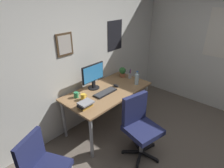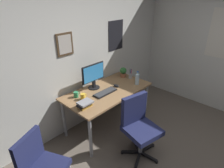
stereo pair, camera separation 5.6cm
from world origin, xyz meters
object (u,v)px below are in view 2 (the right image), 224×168
side_chair (41,164)px  book_stack_left (85,104)px  potted_plant (123,72)px  pen_cup (130,76)px  water_bottle (137,79)px  monitor (93,75)px  coffee_mug_near (76,94)px  keyboard (105,92)px  coffee_mug_far (83,96)px  office_chair (139,124)px  computer_mouse (116,86)px

side_chair → book_stack_left: bearing=15.9°
potted_plant → pen_cup: pen_cup is taller
water_bottle → book_stack_left: bearing=174.4°
monitor → coffee_mug_near: bearing=-175.1°
keyboard → potted_plant: potted_plant is taller
monitor → coffee_mug_near: (-0.41, -0.03, -0.19)m
water_bottle → side_chair: bearing=-176.0°
coffee_mug_far → book_stack_left: coffee_mug_far is taller
water_bottle → monitor: bearing=143.0°
water_bottle → coffee_mug_near: 1.12m
coffee_mug_near → potted_plant: size_ratio=0.58×
office_chair → computer_mouse: size_ratio=8.64×
side_chair → potted_plant: size_ratio=4.49×
monitor → coffee_mug_far: bearing=-155.7°
side_chair → monitor: (1.37, 0.61, 0.48)m
side_chair → monitor: 1.57m
water_bottle → potted_plant: (0.09, 0.40, -0.00)m
book_stack_left → computer_mouse: bearing=7.5°
potted_plant → monitor: bearing=174.8°
water_bottle → potted_plant: 0.41m
office_chair → monitor: (0.04, 1.01, 0.46)m
side_chair → computer_mouse: side_chair is taller
keyboard → coffee_mug_near: 0.48m
potted_plant → computer_mouse: bearing=-155.1°
keyboard → coffee_mug_near: coffee_mug_near is taller
side_chair → water_bottle: size_ratio=3.47×
monitor → coffee_mug_near: 0.45m
computer_mouse → water_bottle: 0.40m
monitor → water_bottle: bearing=-37.0°
pen_cup → book_stack_left: bearing=-173.3°
keyboard → computer_mouse: computer_mouse is taller
water_bottle → coffee_mug_near: (-1.03, 0.43, -0.06)m
water_bottle → computer_mouse: bearing=146.3°
coffee_mug_far → water_bottle: bearing=-16.7°
side_chair → computer_mouse: size_ratio=7.95×
coffee_mug_far → coffee_mug_near: bearing=102.6°
monitor → coffee_mug_far: (-0.38, -0.17, -0.19)m
monitor → book_stack_left: bearing=-144.0°
office_chair → side_chair: bearing=163.1°
coffee_mug_near → pen_cup: size_ratio=0.57×
side_chair → potted_plant: (2.08, 0.54, 0.35)m
side_chair → coffee_mug_near: (0.96, 0.57, 0.29)m
keyboard → computer_mouse: (0.30, 0.03, 0.01)m
keyboard → potted_plant: size_ratio=2.21×
potted_plant → book_stack_left: potted_plant is taller
coffee_mug_near → monitor: bearing=4.9°
side_chair → keyboard: side_chair is taller
keyboard → coffee_mug_far: 0.40m
coffee_mug_near → office_chair: bearing=-69.5°
water_bottle → coffee_mug_far: size_ratio=2.28×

